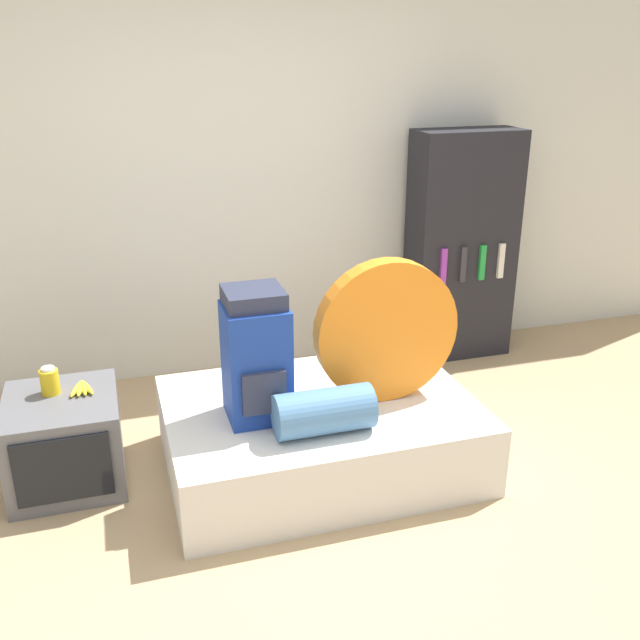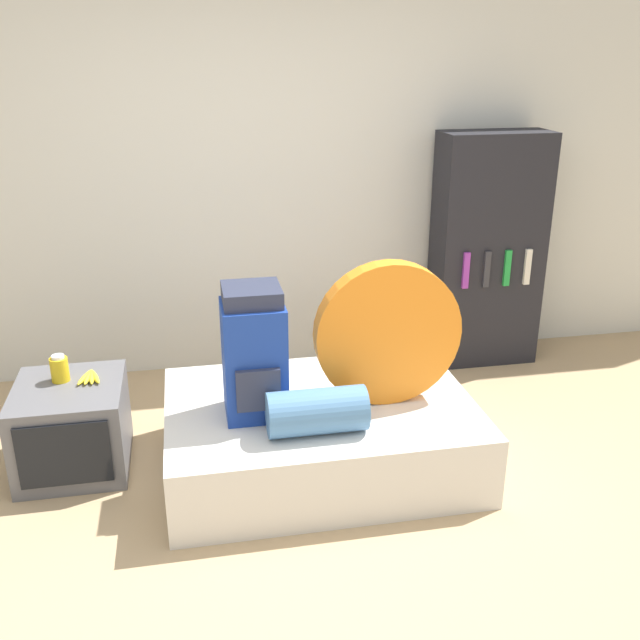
% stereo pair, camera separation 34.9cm
% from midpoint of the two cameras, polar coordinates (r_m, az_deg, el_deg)
% --- Properties ---
extents(ground_plane, '(16.00, 16.00, 0.00)m').
position_cam_midpoint_polar(ground_plane, '(3.28, 3.02, -18.38)').
color(ground_plane, tan).
extents(wall_back, '(8.00, 0.05, 2.60)m').
position_cam_midpoint_polar(wall_back, '(4.66, -2.99, 11.49)').
color(wall_back, silver).
rests_on(wall_back, ground_plane).
extents(bed, '(1.57, 1.11, 0.37)m').
position_cam_midpoint_polar(bed, '(3.76, 2.67, -9.12)').
color(bed, silver).
rests_on(bed, ground_plane).
extents(backpack, '(0.30, 0.32, 0.65)m').
position_cam_midpoint_polar(backpack, '(3.43, -2.42, -2.77)').
color(backpack, navy).
rests_on(backpack, bed).
extents(tent_bag, '(0.74, 0.10, 0.74)m').
position_cam_midpoint_polar(tent_bag, '(3.57, 8.23, -1.13)').
color(tent_bag, orange).
rests_on(tent_bag, bed).
extents(sleeping_roll, '(0.47, 0.22, 0.22)m').
position_cam_midpoint_polar(sleeping_roll, '(3.35, 2.74, -7.39)').
color(sleeping_roll, teal).
rests_on(sleeping_roll, bed).
extents(television, '(0.55, 0.60, 0.46)m').
position_cam_midpoint_polar(television, '(3.89, -16.80, -8.25)').
color(television, '#5B5B60').
rests_on(television, ground_plane).
extents(canister, '(0.09, 0.09, 0.14)m').
position_cam_midpoint_polar(canister, '(3.84, -17.72, -3.80)').
color(canister, gold).
rests_on(canister, television).
extents(banana_bunch, '(0.13, 0.18, 0.03)m').
position_cam_midpoint_polar(banana_bunch, '(3.83, -15.49, -4.47)').
color(banana_bunch, yellow).
rests_on(banana_bunch, television).
extents(bookshelf, '(0.72, 0.34, 1.57)m').
position_cam_midpoint_polar(bookshelf, '(4.98, 15.22, 5.32)').
color(bookshelf, black).
rests_on(bookshelf, ground_plane).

